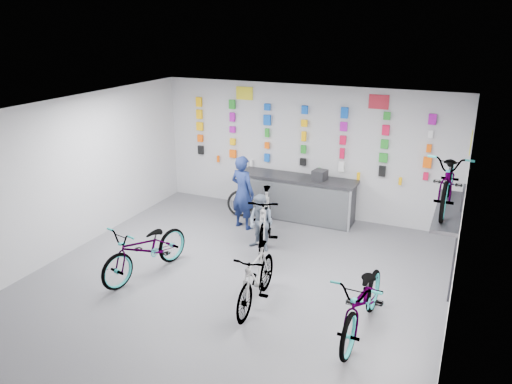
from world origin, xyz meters
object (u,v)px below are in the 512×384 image
at_px(bike_center, 256,277).
at_px(customer, 261,223).
at_px(counter, 296,198).
at_px(bike_service, 265,220).
at_px(bike_left, 146,249).
at_px(clerk, 243,192).
at_px(bike_right, 364,301).

distance_m(bike_center, customer, 2.05).
relative_size(counter, bike_service, 1.36).
bearing_deg(bike_left, bike_service, 63.55).
bearing_deg(bike_service, bike_center, -88.18).
bearing_deg(counter, bike_service, -91.37).
height_order(counter, bike_left, bike_left).
distance_m(bike_center, bike_service, 2.12).
height_order(clerk, customer, clerk).
distance_m(bike_left, customer, 2.30).
relative_size(clerk, customer, 1.42).
distance_m(bike_right, clerk, 4.33).
bearing_deg(clerk, counter, -117.31).
height_order(bike_right, clerk, clerk).
bearing_deg(counter, clerk, -132.84).
bearing_deg(counter, bike_right, -57.97).
bearing_deg(bike_service, bike_right, -57.77).
bearing_deg(customer, bike_service, 75.78).
bearing_deg(bike_right, bike_center, -179.40).
height_order(bike_service, customer, bike_service).
distance_m(counter, clerk, 1.36).
height_order(bike_left, bike_service, bike_service).
bearing_deg(clerk, customer, 148.69).
height_order(bike_center, clerk, clerk).
bearing_deg(bike_center, customer, 107.45).
distance_m(clerk, customer, 1.21).
height_order(bike_center, customer, customer).
height_order(counter, bike_service, bike_service).
bearing_deg(clerk, bike_center, 134.76).
bearing_deg(clerk, bike_right, 154.68).
xyz_separation_m(bike_right, clerk, (-3.27, 2.83, 0.29)).
xyz_separation_m(bike_right, customer, (-2.46, 1.96, 0.05)).
xyz_separation_m(counter, bike_left, (-1.54, -3.61, 0.02)).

